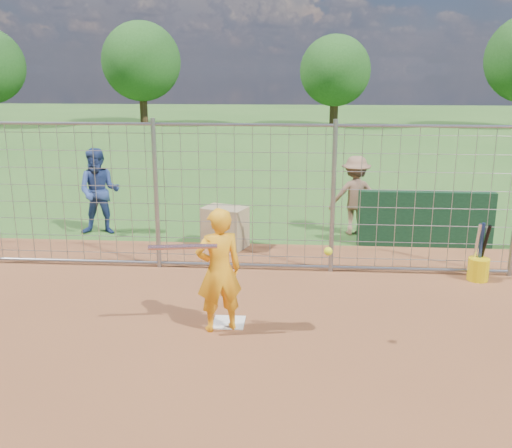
# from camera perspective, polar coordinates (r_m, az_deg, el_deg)

# --- Properties ---
(ground) EXTENTS (100.00, 100.00, 0.00)m
(ground) POSITION_cam_1_polar(r_m,az_deg,el_deg) (8.14, -2.56, -9.28)
(ground) COLOR #2D591E
(ground) RESTS_ON ground
(home_plate) EXTENTS (0.43, 0.43, 0.02)m
(home_plate) POSITION_cam_1_polar(r_m,az_deg,el_deg) (7.96, -2.73, -9.81)
(home_plate) COLOR silver
(home_plate) RESTS_ON ground
(dugout_wall) EXTENTS (2.60, 0.20, 1.10)m
(dugout_wall) POSITION_cam_1_polar(r_m,az_deg,el_deg) (11.58, 16.56, 0.46)
(dugout_wall) COLOR #11381E
(dugout_wall) RESTS_ON ground
(batter) EXTENTS (0.72, 0.60, 1.68)m
(batter) POSITION_cam_1_polar(r_m,az_deg,el_deg) (7.47, -3.73, -4.66)
(batter) COLOR #FCA115
(batter) RESTS_ON ground
(bystander_a) EXTENTS (0.94, 0.76, 1.81)m
(bystander_a) POSITION_cam_1_polar(r_m,az_deg,el_deg) (12.34, -15.40, 3.14)
(bystander_a) COLOR navy
(bystander_a) RESTS_ON ground
(bystander_c) EXTENTS (1.13, 0.73, 1.66)m
(bystander_c) POSITION_cam_1_polar(r_m,az_deg,el_deg) (12.07, 9.88, 2.82)
(bystander_c) COLOR #866249
(bystander_c) RESTS_ON ground
(equipment_bin) EXTENTS (0.94, 0.80, 0.80)m
(equipment_bin) POSITION_cam_1_polar(r_m,az_deg,el_deg) (11.10, -3.12, -0.34)
(equipment_bin) COLOR tan
(equipment_bin) RESTS_ON ground
(equipment_in_play) EXTENTS (2.28, 0.26, 0.10)m
(equipment_in_play) POSITION_cam_1_polar(r_m,az_deg,el_deg) (7.07, -3.90, -2.39)
(equipment_in_play) COLOR silver
(equipment_in_play) RESTS_ON ground
(bucket_with_bats) EXTENTS (0.34, 0.37, 0.98)m
(bucket_with_bats) POSITION_cam_1_polar(r_m,az_deg,el_deg) (10.09, 21.36, -3.94)
(bucket_with_bats) COLOR #DFBA0B
(bucket_with_bats) RESTS_ON ground
(backstop_fence) EXTENTS (9.08, 0.08, 2.60)m
(backstop_fence) POSITION_cam_1_polar(r_m,az_deg,el_deg) (9.63, -1.25, 2.53)
(backstop_fence) COLOR gray
(backstop_fence) RESTS_ON ground
(tree_line) EXTENTS (44.66, 6.72, 6.48)m
(tree_line) POSITION_cam_1_polar(r_m,az_deg,el_deg) (35.55, 8.15, 15.61)
(tree_line) COLOR #3F2B19
(tree_line) RESTS_ON ground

